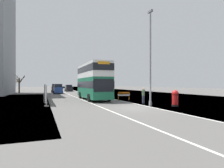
{
  "coord_description": "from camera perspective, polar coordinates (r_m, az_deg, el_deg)",
  "views": [
    {
      "loc": [
        -8.07,
        -15.68,
        2.23
      ],
      "look_at": [
        0.13,
        6.59,
        2.2
      ],
      "focal_mm": 30.39,
      "sensor_mm": 36.0,
      "label": 1
    }
  ],
  "objects": [
    {
      "name": "bare_tree_far_verge_far",
      "position": [
        71.91,
        -27.27,
        0.23
      ],
      "size": [
        2.83,
        3.35,
        4.98
      ],
      "color": "#4C3D2D",
      "rests_on": "ground"
    },
    {
      "name": "ground",
      "position": [
        18.13,
        8.3,
        -7.14
      ],
      "size": [
        140.0,
        280.0,
        0.1
      ],
      "color": "#565451"
    },
    {
      "name": "roadworks_barrier",
      "position": [
        25.91,
        3.56,
        -3.35
      ],
      "size": [
        1.69,
        0.66,
        1.1
      ],
      "color": "orange",
      "rests_on": "ground"
    },
    {
      "name": "car_oncoming_near",
      "position": [
        44.29,
        -15.93,
        -1.5
      ],
      "size": [
        1.99,
        3.86,
        2.19
      ],
      "color": "navy",
      "rests_on": "ground"
    },
    {
      "name": "double_decker_bus",
      "position": [
        26.69,
        -5.74,
        0.98
      ],
      "size": [
        2.89,
        10.17,
        4.99
      ],
      "color": "#196042",
      "rests_on": "ground"
    },
    {
      "name": "lamppost_foreground",
      "position": [
        19.39,
        11.46,
        6.87
      ],
      "size": [
        0.29,
        0.7,
        9.53
      ],
      "color": "gray",
      "rests_on": "ground"
    },
    {
      "name": "bare_tree_far_verge_near",
      "position": [
        57.44,
        -28.38,
        0.16
      ],
      "size": [
        2.88,
        2.17,
        5.18
      ],
      "color": "#4C3D2D",
      "rests_on": "ground"
    },
    {
      "name": "bare_tree_far_verge_mid",
      "position": [
        51.46,
        -26.07,
        0.12
      ],
      "size": [
        2.78,
        2.7,
        4.91
      ],
      "color": "#4C3D2D",
      "rests_on": "ground"
    },
    {
      "name": "pedestrian_at_kerb",
      "position": [
        21.71,
        9.41,
        -3.47
      ],
      "size": [
        0.34,
        0.34,
        1.77
      ],
      "color": "#2D3342",
      "rests_on": "ground"
    },
    {
      "name": "construction_site_fence",
      "position": [
        31.52,
        -19.52,
        -2.13
      ],
      "size": [
        0.44,
        24.0,
        2.13
      ],
      "color": "#A8AAAD",
      "rests_on": "ground"
    },
    {
      "name": "red_pillar_postbox",
      "position": [
        19.75,
        18.46,
        -3.87
      ],
      "size": [
        0.67,
        0.67,
        1.6
      ],
      "color": "black",
      "rests_on": "ground"
    },
    {
      "name": "car_receding_far",
      "position": [
        56.95,
        -12.91,
        -1.26
      ],
      "size": [
        2.03,
        4.35,
        1.93
      ],
      "color": "black",
      "rests_on": "ground"
    },
    {
      "name": "car_receding_mid",
      "position": [
        50.46,
        -16.66,
        -1.29
      ],
      "size": [
        2.02,
        4.4,
        2.2
      ],
      "color": "black",
      "rests_on": "ground"
    }
  ]
}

